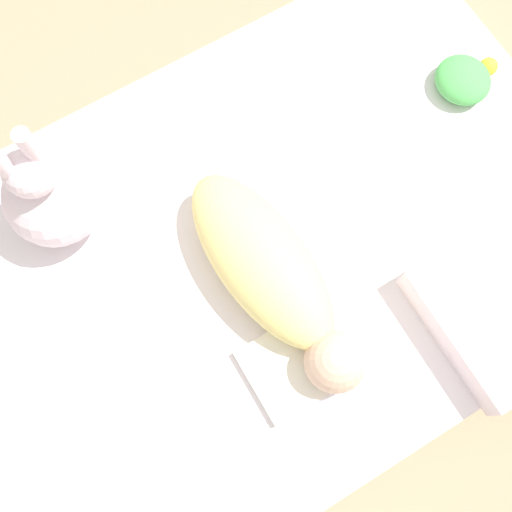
% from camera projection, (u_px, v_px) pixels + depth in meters
% --- Properties ---
extents(ground_plane, '(12.00, 12.00, 0.00)m').
position_uv_depth(ground_plane, '(252.00, 277.00, 1.48)').
color(ground_plane, '#9E8466').
extents(bed_mattress, '(1.58, 1.03, 0.18)m').
position_uv_depth(bed_mattress, '(251.00, 268.00, 1.39)').
color(bed_mattress, white).
rests_on(bed_mattress, ground_plane).
extents(burp_cloth, '(0.21, 0.17, 0.02)m').
position_uv_depth(burp_cloth, '(299.00, 362.00, 1.23)').
color(burp_cloth, white).
rests_on(burp_cloth, bed_mattress).
extents(swaddled_baby, '(0.22, 0.54, 0.14)m').
position_uv_depth(swaddled_baby, '(272.00, 274.00, 1.22)').
color(swaddled_baby, '#EFDB7F').
rests_on(swaddled_baby, bed_mattress).
extents(pillow, '(0.29, 0.32, 0.08)m').
position_uv_depth(pillow, '(504.00, 308.00, 1.23)').
color(pillow, white).
rests_on(pillow, bed_mattress).
extents(bunny_plush, '(0.20, 0.20, 0.35)m').
position_uv_depth(bunny_plush, '(51.00, 195.00, 1.21)').
color(bunny_plush, silver).
rests_on(bunny_plush, bed_mattress).
extents(turtle_plush, '(0.16, 0.13, 0.06)m').
position_uv_depth(turtle_plush, '(465.00, 79.00, 1.39)').
color(turtle_plush, '#51B756').
rests_on(turtle_plush, bed_mattress).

